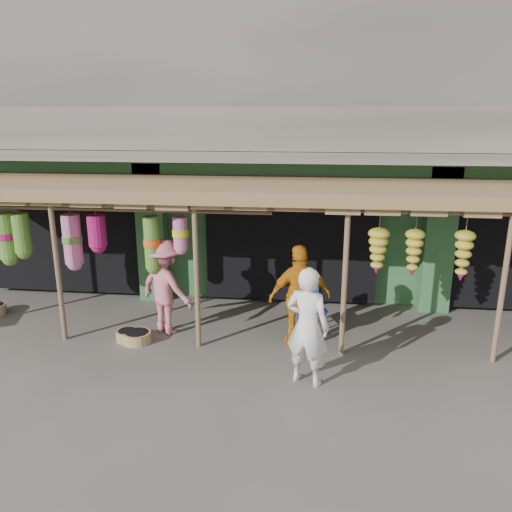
# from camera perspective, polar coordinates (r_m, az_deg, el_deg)

# --- Properties ---
(ground) EXTENTS (80.00, 80.00, 0.00)m
(ground) POSITION_cam_1_polar(r_m,az_deg,el_deg) (9.05, 3.19, -10.15)
(ground) COLOR #514C47
(ground) RESTS_ON ground
(building) EXTENTS (16.40, 6.80, 7.00)m
(building) POSITION_cam_1_polar(r_m,az_deg,el_deg) (13.01, 4.78, 13.19)
(building) COLOR gray
(building) RESTS_ON ground
(awning) EXTENTS (14.00, 2.70, 2.79)m
(awning) POSITION_cam_1_polar(r_m,az_deg,el_deg) (9.06, 2.67, 7.03)
(awning) COLOR brown
(awning) RESTS_ON ground
(blue_chair) EXTENTS (0.62, 0.63, 0.99)m
(blue_chair) POSITION_cam_1_polar(r_m,az_deg,el_deg) (9.48, 6.11, -5.36)
(blue_chair) COLOR #174595
(blue_chair) RESTS_ON ground
(basket_mid) EXTENTS (0.56, 0.56, 0.19)m
(basket_mid) POSITION_cam_1_polar(r_m,az_deg,el_deg) (9.36, -13.42, -9.02)
(basket_mid) COLOR #9D7C46
(basket_mid) RESTS_ON ground
(basket_right) EXTENTS (0.48, 0.48, 0.19)m
(basket_right) POSITION_cam_1_polar(r_m,az_deg,el_deg) (9.49, -14.48, -8.78)
(basket_right) COLOR olive
(basket_right) RESTS_ON ground
(person_front) EXTENTS (0.79, 0.65, 1.85)m
(person_front) POSITION_cam_1_polar(r_m,az_deg,el_deg) (7.55, 5.89, -8.02)
(person_front) COLOR silver
(person_front) RESTS_ON ground
(person_vendor) EXTENTS (1.17, 0.73, 1.86)m
(person_vendor) POSITION_cam_1_polar(r_m,az_deg,el_deg) (8.68, 5.03, -4.70)
(person_vendor) COLOR orange
(person_vendor) RESTS_ON ground
(person_shopper) EXTENTS (1.34, 1.14, 1.80)m
(person_shopper) POSITION_cam_1_polar(r_m,az_deg,el_deg) (9.38, -10.25, -3.48)
(person_shopper) COLOR #C26675
(person_shopper) RESTS_ON ground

